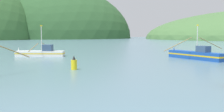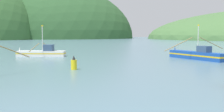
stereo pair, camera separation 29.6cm
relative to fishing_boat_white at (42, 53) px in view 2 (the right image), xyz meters
The scene contains 5 objects.
hill_far_center 197.31m from the fishing_boat_white, 113.56° to the left, with size 160.61×128.49×97.68m, color #2D562D.
hill_mid_right 248.84m from the fishing_boat_white, 117.42° to the left, with size 161.61×129.29×60.45m, color #2D562D.
fishing_boat_white is the anchor object (origin of this frame).
fishing_boat_blue 26.96m from the fishing_boat_white, ahead, with size 10.27×9.50×5.58m.
channel_buoy 19.40m from the fishing_boat_white, 55.22° to the right, with size 0.68×0.68×1.63m.
Camera 2 is at (0.26, -8.98, 4.17)m, focal length 41.66 mm.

